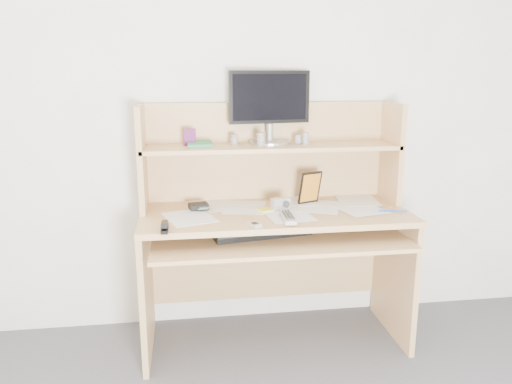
{
  "coord_description": "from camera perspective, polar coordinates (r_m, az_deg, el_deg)",
  "views": [
    {
      "loc": [
        -0.46,
        -1.01,
        1.46
      ],
      "look_at": [
        -0.11,
        1.43,
        0.87
      ],
      "focal_mm": 35.0,
      "sensor_mm": 36.0,
      "label": 1
    }
  ],
  "objects": [
    {
      "name": "chip_stack_d",
      "position": [
        2.72,
        5.68,
        6.08
      ],
      "size": [
        0.05,
        0.05,
        0.06
      ],
      "primitive_type": "cylinder",
      "rotation": [
        0.0,
        0.0,
        0.36
      ],
      "color": "white",
      "rests_on": "desk"
    },
    {
      "name": "paper_clutter",
      "position": [
        2.63,
        2.22,
        -2.15
      ],
      "size": [
        1.32,
        0.54,
        0.01
      ],
      "primitive_type": "cube",
      "color": "silver",
      "rests_on": "desk"
    },
    {
      "name": "shelf_book",
      "position": [
        2.68,
        -6.42,
        5.46
      ],
      "size": [
        0.13,
        0.18,
        0.02
      ],
      "primitive_type": "cube",
      "rotation": [
        0.0,
        0.0,
        0.0
      ],
      "color": "#317B44",
      "rests_on": "desk"
    },
    {
      "name": "wallet",
      "position": [
        2.68,
        -6.59,
        -1.59
      ],
      "size": [
        0.11,
        0.1,
        0.03
      ],
      "primitive_type": "cube",
      "rotation": [
        0.0,
        0.0,
        0.15
      ],
      "color": "black",
      "rests_on": "paper_clutter"
    },
    {
      "name": "digital_camera",
      "position": [
        2.64,
        2.82,
        -1.33
      ],
      "size": [
        0.11,
        0.07,
        0.06
      ],
      "primitive_type": "cube",
      "rotation": [
        0.0,
        0.0,
        0.29
      ],
      "color": "#BDBDBF",
      "rests_on": "paper_clutter"
    },
    {
      "name": "sticky_note_pad",
      "position": [
        2.63,
        1.06,
        -2.08
      ],
      "size": [
        0.1,
        0.1,
        0.01
      ],
      "primitive_type": "cube",
      "rotation": [
        0.0,
        0.0,
        0.4
      ],
      "color": "yellow",
      "rests_on": "desk"
    },
    {
      "name": "keyboard",
      "position": [
        2.57,
        0.55,
        -4.53
      ],
      "size": [
        0.53,
        0.27,
        0.03
      ],
      "rotation": [
        0.0,
        0.0,
        0.18
      ],
      "color": "black",
      "rests_on": "desk"
    },
    {
      "name": "chip_stack_b",
      "position": [
        2.65,
        0.59,
        6.02
      ],
      "size": [
        0.05,
        0.05,
        0.07
      ],
      "primitive_type": "cylinder",
      "rotation": [
        0.0,
        0.0,
        -0.2
      ],
      "color": "white",
      "rests_on": "desk"
    },
    {
      "name": "monitor",
      "position": [
        2.75,
        1.57,
        9.92
      ],
      "size": [
        0.45,
        0.23,
        0.39
      ],
      "rotation": [
        0.0,
        0.0,
        0.14
      ],
      "color": "#A4A4A9",
      "rests_on": "desk"
    },
    {
      "name": "back_wall",
      "position": [
        2.85,
        1.15,
        9.24
      ],
      "size": [
        3.6,
        0.04,
        2.5
      ],
      "primitive_type": "cube",
      "color": "white",
      "rests_on": "floor"
    },
    {
      "name": "chip_stack_a",
      "position": [
        2.7,
        -2.48,
        5.97
      ],
      "size": [
        0.04,
        0.04,
        0.06
      ],
      "primitive_type": "cylinder",
      "rotation": [
        0.0,
        0.0,
        -0.09
      ],
      "color": "black",
      "rests_on": "desk"
    },
    {
      "name": "flip_phone",
      "position": [
        2.36,
        -0.18,
        -3.66
      ],
      "size": [
        0.07,
        0.09,
        0.02
      ],
      "primitive_type": "cube",
      "rotation": [
        0.0,
        0.0,
        0.44
      ],
      "color": "silver",
      "rests_on": "paper_clutter"
    },
    {
      "name": "stapler",
      "position": [
        2.33,
        -10.41,
        -3.84
      ],
      "size": [
        0.03,
        0.12,
        0.04
      ],
      "primitive_type": "cube",
      "rotation": [
        0.0,
        0.0,
        -0.01
      ],
      "color": "black",
      "rests_on": "paper_clutter"
    },
    {
      "name": "desk",
      "position": [
        2.72,
        1.9,
        -2.89
      ],
      "size": [
        1.4,
        0.7,
        1.3
      ],
      "color": "tan",
      "rests_on": "floor"
    },
    {
      "name": "tv_remote",
      "position": [
        2.46,
        3.67,
        -2.92
      ],
      "size": [
        0.07,
        0.21,
        0.02
      ],
      "primitive_type": "cube",
      "rotation": [
        0.0,
        0.0,
        -0.05
      ],
      "color": "#A1A29D",
      "rests_on": "paper_clutter"
    },
    {
      "name": "chip_stack_c",
      "position": [
        2.75,
        4.88,
        6.01
      ],
      "size": [
        0.05,
        0.05,
        0.05
      ],
      "primitive_type": "cylinder",
      "rotation": [
        0.0,
        0.0,
        0.43
      ],
      "color": "black",
      "rests_on": "desk"
    },
    {
      "name": "blue_pen",
      "position": [
        2.69,
        15.36,
        -2.11
      ],
      "size": [
        0.14,
        0.05,
        0.01
      ],
      "primitive_type": "cylinder",
      "rotation": [
        1.57,
        0.0,
        1.31
      ],
      "color": "#183BB9",
      "rests_on": "paper_clutter"
    },
    {
      "name": "card_box",
      "position": [
        2.69,
        -7.6,
        6.23
      ],
      "size": [
        0.07,
        0.03,
        0.09
      ],
      "primitive_type": "cube",
      "rotation": [
        0.0,
        0.0,
        0.14
      ],
      "color": "#A21F15",
      "rests_on": "desk"
    },
    {
      "name": "game_case",
      "position": [
        2.76,
        6.2,
        0.52
      ],
      "size": [
        0.12,
        0.06,
        0.18
      ],
      "primitive_type": "cube",
      "rotation": [
        0.0,
        0.0,
        0.39
      ],
      "color": "black",
      "rests_on": "paper_clutter"
    }
  ]
}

